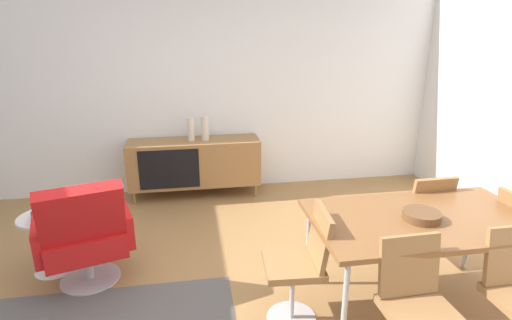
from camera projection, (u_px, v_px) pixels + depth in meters
ground_plane at (204, 316)px, 2.92m from camera, size 8.32×8.32×0.00m
wall_back at (190, 81)px, 4.92m from camera, size 6.80×0.12×2.80m
sideboard at (194, 162)px, 4.94m from camera, size 1.60×0.45×0.72m
vase_cobalt at (191, 129)px, 4.81m from camera, size 0.08×0.08×0.28m
vase_sculptural_dark at (205, 128)px, 4.83m from camera, size 0.09×0.09×0.30m
dining_table at (423, 222)px, 2.84m from camera, size 1.60×0.90×0.74m
wooden_bowl_on_table at (422, 216)px, 2.78m from camera, size 0.26×0.26×0.06m
dining_chair_front_left at (416, 305)px, 2.33m from camera, size 0.41×0.43×0.86m
dining_chair_back_right at (421, 214)px, 3.49m from camera, size 0.41×0.43×0.86m
dining_chair_near_window at (302, 262)px, 2.77m from camera, size 0.45×0.43×0.86m
lounge_chair_red at (84, 233)px, 3.16m from camera, size 0.83×0.80×0.95m
side_table_round at (49, 237)px, 3.39m from camera, size 0.44×0.44×0.52m
fruit_bowl at (44, 212)px, 3.32m from camera, size 0.20×0.20×0.11m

